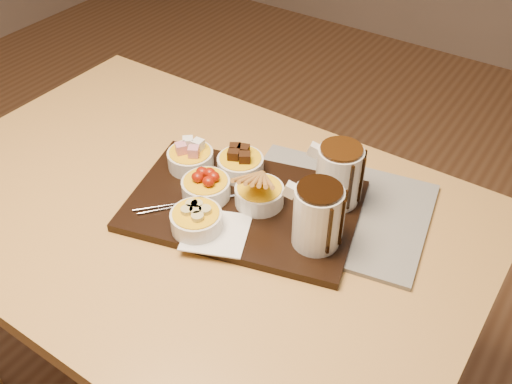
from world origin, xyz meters
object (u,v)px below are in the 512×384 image
Objects in this scene: bowl_strawberries at (206,188)px; pitcher_dark_chocolate at (317,217)px; newspaper at (332,208)px; pitcher_milk_chocolate at (339,176)px; dining_table at (192,239)px; serving_board at (244,206)px.

bowl_strawberries is 0.81× the size of pitcher_dark_chocolate.
bowl_strawberries is 0.26× the size of newspaper.
bowl_strawberries is 0.27m from pitcher_milk_chocolate.
bowl_strawberries is (0.03, 0.03, 0.14)m from dining_table.
pitcher_milk_chocolate reaches higher than serving_board.
bowl_strawberries is 0.25m from pitcher_dark_chocolate.
pitcher_dark_chocolate is (0.17, -0.01, 0.07)m from serving_board.
dining_table is at bearing -161.45° from pitcher_milk_chocolate.
newspaper is at bearing 28.83° from bowl_strawberries.
serving_board is at bearing -158.20° from pitcher_milk_chocolate.
dining_table is 3.13× the size of newspaper.
bowl_strawberries is at bearing 48.45° from dining_table.
dining_table is 0.33m from pitcher_dark_chocolate.
bowl_strawberries is at bearing -176.42° from serving_board.
pitcher_dark_chocolate reaches higher than dining_table.
serving_board is 0.20m from pitcher_milk_chocolate.
pitcher_milk_chocolate is 0.08m from newspaper.
pitcher_dark_chocolate is at bearing -94.40° from pitcher_milk_chocolate.
serving_board is at bearing -157.86° from newspaper.
serving_board is 3.71× the size of pitcher_dark_chocolate.
bowl_strawberries reaches higher than dining_table.
newspaper is (-0.02, 0.11, -0.07)m from pitcher_dark_chocolate.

